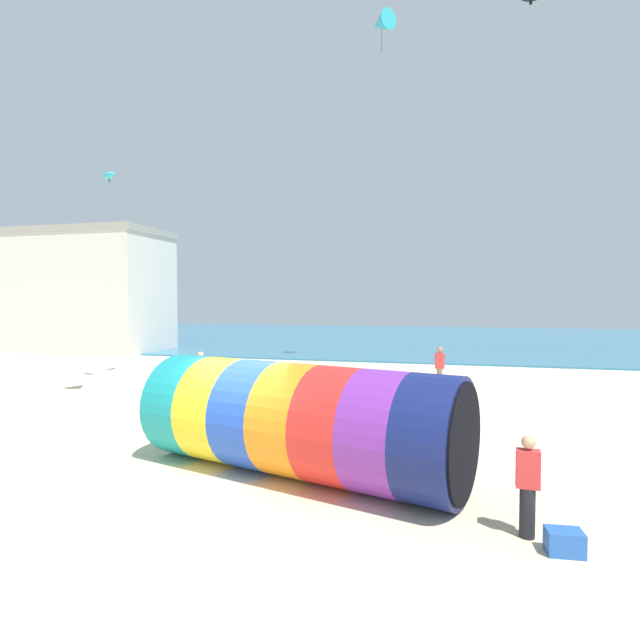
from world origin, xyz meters
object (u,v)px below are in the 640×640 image
(kite_cyan_parafoil, at_px, (109,175))
(bystander_mid_beach, at_px, (201,374))
(kite_handler, at_px, (528,485))
(bystander_near_water, at_px, (440,367))
(giant_inflatable_tube, at_px, (298,420))
(kite_cyan_delta, at_px, (382,23))
(cooler_box, at_px, (564,542))

(kite_cyan_parafoil, distance_m, bystander_mid_beach, 9.70)
(kite_handler, bearing_deg, bystander_near_water, 96.56)
(giant_inflatable_tube, height_order, bystander_near_water, giant_inflatable_tube)
(bystander_mid_beach, bearing_deg, kite_cyan_parafoil, 163.67)
(kite_handler, height_order, kite_cyan_parafoil, kite_cyan_parafoil)
(giant_inflatable_tube, height_order, kite_cyan_delta, kite_cyan_delta)
(kite_cyan_delta, xyz_separation_m, kite_cyan_parafoil, (-10.56, -8.76, -9.61))
(giant_inflatable_tube, xyz_separation_m, bystander_near_water, (2.83, 11.29, -0.27))
(kite_handler, height_order, bystander_mid_beach, bystander_mid_beach)
(cooler_box, bearing_deg, kite_handler, 136.90)
(kite_cyan_delta, relative_size, bystander_mid_beach, 1.16)
(kite_handler, bearing_deg, kite_cyan_delta, 104.06)
(kite_handler, height_order, bystander_near_water, bystander_near_water)
(kite_cyan_delta, relative_size, cooler_box, 4.01)
(kite_handler, xyz_separation_m, cooler_box, (0.46, -0.43, -0.66))
(bystander_mid_beach, height_order, cooler_box, bystander_mid_beach)
(kite_handler, distance_m, kite_cyan_delta, 26.64)
(kite_handler, bearing_deg, kite_cyan_parafoil, 145.93)
(kite_cyan_delta, height_order, bystander_near_water, kite_cyan_delta)
(giant_inflatable_tube, bearing_deg, bystander_mid_beach, 130.25)
(giant_inflatable_tube, distance_m, kite_cyan_parafoil, 16.04)
(kite_handler, xyz_separation_m, kite_cyan_parafoil, (-15.35, 10.38, 8.28))
(bystander_near_water, bearing_deg, kite_cyan_delta, 118.55)
(bystander_near_water, bearing_deg, kite_cyan_parafoil, -168.89)
(bystander_mid_beach, bearing_deg, cooler_box, -40.83)
(kite_cyan_delta, bearing_deg, bystander_near_water, -61.45)
(bystander_mid_beach, xyz_separation_m, cooler_box, (10.81, -9.35, -0.75))
(bystander_mid_beach, bearing_deg, kite_cyan_delta, 61.46)
(giant_inflatable_tube, distance_m, bystander_mid_beach, 9.32)
(giant_inflatable_tube, height_order, kite_handler, giant_inflatable_tube)
(kite_cyan_parafoil, bearing_deg, bystander_near_water, 11.11)
(kite_handler, distance_m, bystander_near_water, 13.19)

